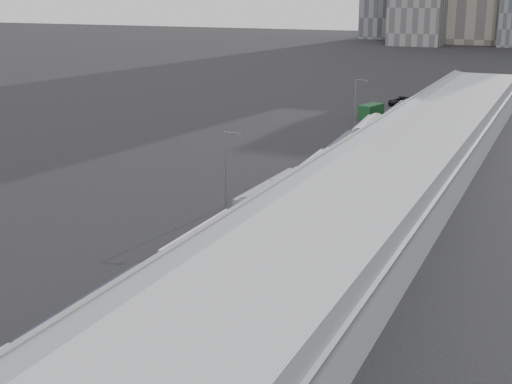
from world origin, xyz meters
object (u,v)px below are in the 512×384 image
Objects in this scene: bus_3 at (275,203)px; bus_4 at (316,177)px; shipping_container at (371,111)px; bus_2 at (207,249)px; bus_7 at (401,118)px; street_lamp_far at (356,101)px; street_lamp_near at (227,164)px; bus_6 at (369,135)px; suv at (400,101)px; bus_5 at (346,155)px; bus_1 at (100,327)px.

bus_4 is at bearing 89.71° from bus_3.
bus_2 is at bearing -71.72° from shipping_container.
street_lamp_far is at bearing -147.08° from bus_7.
bus_7 is 1.66× the size of street_lamp_near.
suv is at bearing 91.05° from bus_6.
bus_7 is at bearing 91.08° from bus_3.
bus_5 is at bearing -61.70° from suv.
bus_4 reaches higher than bus_1.
bus_1 is 42.67m from bus_4.
shipping_container is (-7.11, 93.58, -0.32)m from bus_1.
suv is at bearing 92.75° from bus_1.
bus_3 is 1.03× the size of bus_4.
bus_7 is (0.11, 86.48, 0.10)m from bus_1.
bus_4 is 0.96× the size of bus_7.
bus_1 is 30.79m from bus_3.
bus_2 is 2.18× the size of shipping_container.
street_lamp_near is (-6.71, -54.26, 3.19)m from bus_7.
bus_1 is 82.03m from street_lamp_far.
street_lamp_far is 1.55× the size of shipping_container.
bus_6 is 42.16m from suv.
bus_2 is 70.22m from bus_7.
bus_1 reaches higher than bus_2.
bus_7 reaches higher than bus_3.
bus_2 is 53.33m from bus_6.
bus_6 is (-0.65, 38.80, -0.02)m from bus_3.
bus_3 is at bearing -93.02° from bus_7.
shipping_container is at bearing 94.23° from bus_4.
bus_5 is at bearing -93.00° from bus_7.
bus_2 is at bearing -94.99° from bus_6.
suv is (0.90, 29.78, -4.10)m from street_lamp_far.
bus_7 is at bearing 86.16° from bus_4.
bus_7 is at bearing 85.83° from bus_5.
street_lamp_near is (-5.63, -37.38, 3.22)m from bus_6.
suv is (0.91, 79.26, -4.04)m from street_lamp_near.
bus_7 is 54.76m from street_lamp_near.
bus_5 is at bearing 89.95° from bus_1.
street_lamp_far is 12.45m from shipping_container.
bus_5 is (0.48, 38.96, 0.24)m from bus_2.
bus_4 is at bearing -68.52° from shipping_container.
bus_6 reaches higher than suv.
bus_6 is (-0.85, 14.38, -0.03)m from bus_5.
bus_7 reaches higher than bus_6.
bus_7 is 2.26× the size of suv.
bus_1 is 0.93× the size of bus_7.
bus_7 is at bearing 89.47° from bus_2.
bus_2 is at bearing -94.46° from bus_5.
bus_2 is 1.42× the size of street_lamp_near.
suv is at bearing 91.00° from bus_4.
shipping_container reaches higher than suv.
bus_5 reaches higher than bus_2.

